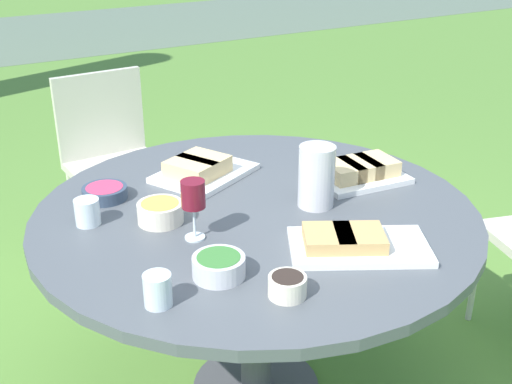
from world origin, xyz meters
The scene contains 14 objects.
dining_table centered at (0.00, 0.00, 0.65)m, with size 1.43×1.43×0.74m.
chair_near_right centered at (-0.06, 1.29, 0.52)m, with size 0.46×0.44×0.89m.
water_pitcher centered at (0.18, -0.07, 0.84)m, with size 0.13×0.12×0.20m.
wine_glass centered at (-0.25, -0.08, 0.87)m, with size 0.07×0.07×0.18m.
platter_bread_main centered at (-0.04, 0.32, 0.77)m, with size 0.41×0.38×0.08m.
platter_charcuterie centered at (0.10, -0.37, 0.76)m, with size 0.45×0.38×0.06m.
platter_sandwich_side centered at (0.43, 0.02, 0.77)m, with size 0.33×0.25×0.07m.
bowl_fries centered at (-0.30, 0.07, 0.77)m, with size 0.14×0.14×0.06m.
bowl_salad centered at (-0.29, -0.30, 0.77)m, with size 0.14×0.14×0.06m.
bowl_olives centered at (-0.18, -0.47, 0.77)m, with size 0.10×0.10×0.06m.
bowl_dip_red centered at (-0.39, 0.32, 0.76)m, with size 0.15×0.15×0.04m.
cup_water_near centered at (-0.49, 0.17, 0.78)m, with size 0.08×0.08×0.08m.
cup_water_far centered at (-0.48, -0.34, 0.78)m, with size 0.07×0.07×0.08m.
handbag centered at (1.18, 0.52, 0.13)m, with size 0.30×0.14×0.37m.
Camera 1 is at (-0.94, -1.59, 1.64)m, focal length 45.00 mm.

